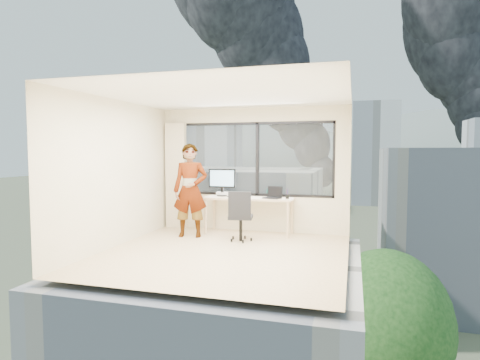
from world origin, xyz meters
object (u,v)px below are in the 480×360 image
(person, at_px, (190,190))
(monitor, at_px, (222,182))
(desk, at_px, (249,215))
(handbag, at_px, (273,191))
(laptop, at_px, (272,193))
(chair, at_px, (241,215))
(game_console, at_px, (225,193))

(person, bearing_deg, monitor, 45.67)
(desk, distance_m, person, 1.32)
(desk, distance_m, handbag, 0.71)
(monitor, xyz_separation_m, laptop, (1.10, -0.16, -0.18))
(laptop, bearing_deg, person, -143.37)
(person, height_order, monitor, person)
(laptop, bearing_deg, desk, -169.85)
(desk, height_order, person, person)
(chair, relative_size, game_console, 3.06)
(game_console, bearing_deg, chair, -63.30)
(chair, height_order, laptop, chair)
(game_console, height_order, laptop, laptop)
(chair, distance_m, game_console, 1.15)
(chair, bearing_deg, person, 164.62)
(desk, relative_size, laptop, 5.06)
(desk, distance_m, chair, 0.72)
(monitor, bearing_deg, person, -123.38)
(desk, distance_m, game_console, 0.75)
(chair, xyz_separation_m, monitor, (-0.64, 0.81, 0.55))
(chair, xyz_separation_m, laptop, (0.47, 0.65, 0.37))
(desk, relative_size, monitor, 3.10)
(person, distance_m, monitor, 0.83)
(game_console, bearing_deg, laptop, -21.46)
(desk, xyz_separation_m, person, (-1.04, -0.60, 0.55))
(handbag, bearing_deg, laptop, -79.21)
(person, xyz_separation_m, handbag, (1.50, 0.84, -0.06))
(chair, height_order, game_console, chair)
(desk, height_order, game_console, game_console)
(handbag, bearing_deg, game_console, -174.37)
(desk, xyz_separation_m, laptop, (0.50, -0.06, 0.48))
(chair, height_order, person, person)
(game_console, relative_size, handbag, 1.13)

